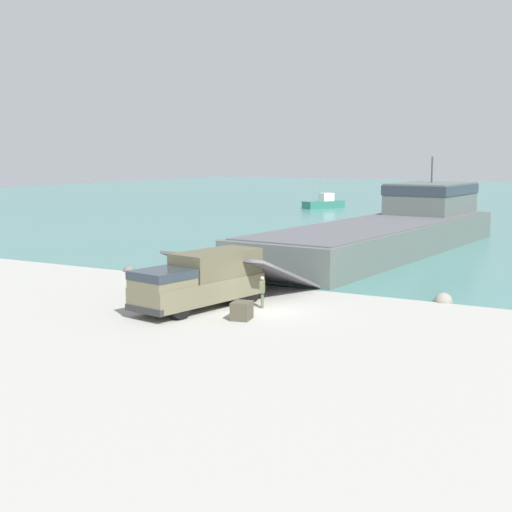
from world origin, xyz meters
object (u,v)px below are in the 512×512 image
Objects in this scene: landing_craft at (393,227)px; moored_boat_c at (324,203)px; soldier_on_ramp at (262,290)px; cargo_crate at (242,311)px; military_truck at (200,280)px.

moored_boat_c is at bearing 125.28° from landing_craft.
soldier_on_ramp reaches higher than cargo_crate.
landing_craft is 4.90× the size of military_truck.
landing_craft is at bearing -109.45° from soldier_on_ramp.
military_truck is 3.22m from soldier_on_ramp.
soldier_on_ramp is at bearing 130.12° from military_truck.
moored_boat_c reaches higher than cargo_crate.
moored_boat_c is (-22.30, 66.45, -0.74)m from military_truck.
military_truck is at bearing 7.06° from soldier_on_ramp.
military_truck is at bearing 135.62° from moored_boat_c.
landing_craft is 26.75m from military_truck.
soldier_on_ramp is 69.54m from moored_boat_c.
cargo_crate is (25.45, -67.64, -0.30)m from moored_boat_c.
landing_craft reaches higher than military_truck.
landing_craft is at bearing 93.80° from cargo_crate.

